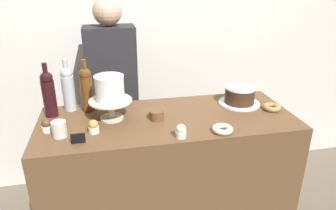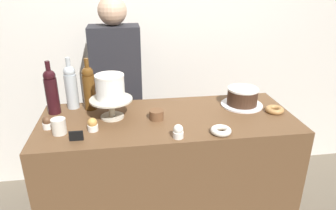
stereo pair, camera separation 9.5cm
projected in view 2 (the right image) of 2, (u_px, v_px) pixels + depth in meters
The scene contains 18 objects.
back_wall at pixel (152, 32), 2.50m from camera, with size 6.00×0.05×2.60m.
display_counter at pixel (168, 183), 2.01m from camera, with size 1.51×0.62×0.95m.
cake_stand_pedestal at pixel (111, 105), 1.80m from camera, with size 0.25×0.25×0.12m.
white_layer_cake at pixel (110, 87), 1.76m from camera, with size 0.17×0.17×0.14m.
silver_serving_platter at pixel (242, 105), 2.00m from camera, with size 0.27×0.27×0.01m.
chocolate_round_cake at pixel (242, 96), 1.97m from camera, with size 0.20×0.20×0.11m.
wine_bottle_dark_red at pixel (51, 91), 1.83m from camera, with size 0.08×0.08×0.33m.
wine_bottle_amber at pixel (89, 87), 1.89m from camera, with size 0.08×0.08×0.33m.
wine_bottle_clear at pixel (71, 86), 1.91m from camera, with size 0.08×0.08×0.33m.
cupcake_caramel at pixel (93, 125), 1.66m from camera, with size 0.06×0.06×0.07m.
cupcake_vanilla at pixel (178, 132), 1.59m from camera, with size 0.06×0.06×0.07m.
cupcake_chocolate at pixel (47, 122), 1.69m from camera, with size 0.06×0.06×0.07m.
donut_sugar at pixel (221, 131), 1.64m from camera, with size 0.11×0.11×0.03m.
donut_maple at pixel (275, 110), 1.89m from camera, with size 0.11×0.11×0.03m.
cookie_stack at pixel (157, 115), 1.80m from camera, with size 0.08×0.08×0.05m.
price_sign_chalkboard at pixel (76, 136), 1.57m from camera, with size 0.07×0.01×0.05m.
coffee_cup_ceramic at pixel (59, 126), 1.63m from camera, with size 0.08×0.08×0.08m.
barista_figure at pixel (118, 100), 2.37m from camera, with size 0.36×0.22×1.60m.
Camera 2 is at (-0.24, -1.64, 1.73)m, focal length 33.00 mm.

